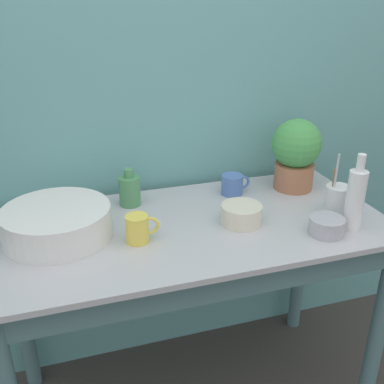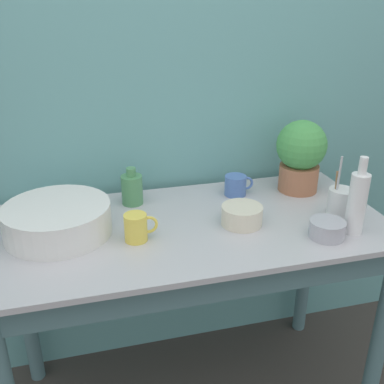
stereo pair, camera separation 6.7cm
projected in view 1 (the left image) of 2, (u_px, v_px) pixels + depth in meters
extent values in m
cube|color=#609E9E|center=(162.00, 94.00, 1.74)|extent=(6.00, 0.05, 2.40)
cylinder|color=slate|center=(377.00, 334.00, 1.66)|extent=(0.06, 0.06, 0.80)
cylinder|color=slate|center=(21.00, 307.00, 1.80)|extent=(0.06, 0.06, 0.80)
cylinder|color=slate|center=(301.00, 257.00, 2.15)|extent=(0.06, 0.06, 0.80)
cube|color=slate|center=(220.00, 286.00, 1.35)|extent=(1.27, 0.02, 0.10)
cube|color=#B2B2B7|center=(192.00, 226.00, 1.56)|extent=(1.37, 0.66, 0.02)
cylinder|color=#A36647|center=(294.00, 176.00, 1.82)|extent=(0.16, 0.16, 0.11)
sphere|color=#47994C|center=(297.00, 144.00, 1.77)|extent=(0.20, 0.20, 0.20)
cylinder|color=silver|center=(57.00, 223.00, 1.46)|extent=(0.35, 0.35, 0.10)
cylinder|color=white|center=(355.00, 200.00, 1.49)|extent=(0.06, 0.06, 0.21)
cylinder|color=white|center=(361.00, 163.00, 1.43)|extent=(0.03, 0.03, 0.06)
cylinder|color=#4C8C59|center=(130.00, 191.00, 1.68)|extent=(0.08, 0.08, 0.11)
cylinder|color=#4C8C59|center=(129.00, 173.00, 1.65)|extent=(0.04, 0.04, 0.03)
cylinder|color=#E5CC4C|center=(137.00, 229.00, 1.43)|extent=(0.07, 0.07, 0.09)
torus|color=#E5CC4C|center=(150.00, 226.00, 1.44)|extent=(0.06, 0.01, 0.06)
cylinder|color=#4C70B7|center=(232.00, 185.00, 1.78)|extent=(0.09, 0.09, 0.08)
torus|color=#4C70B7|center=(243.00, 182.00, 1.79)|extent=(0.05, 0.01, 0.05)
cylinder|color=beige|center=(242.00, 214.00, 1.55)|extent=(0.14, 0.14, 0.07)
cylinder|color=#A8A8B2|center=(326.00, 226.00, 1.48)|extent=(0.12, 0.12, 0.06)
cylinder|color=silver|center=(337.00, 201.00, 1.60)|extent=(0.09, 0.09, 0.11)
cylinder|color=olive|center=(333.00, 192.00, 1.59)|extent=(0.01, 0.02, 0.18)
cylinder|color=#B7B7BC|center=(334.00, 186.00, 1.57)|extent=(0.01, 0.01, 0.23)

